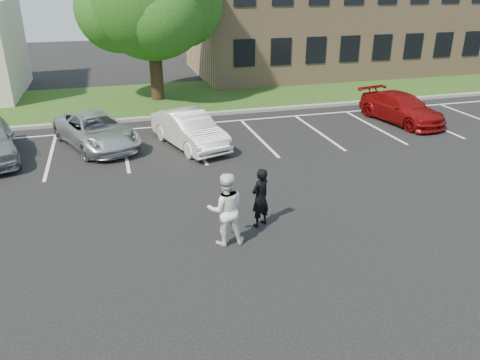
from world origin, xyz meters
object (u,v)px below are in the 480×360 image
car_red_compact (401,108)px  man_black_suit (260,198)px  man_white_shirt (226,209)px  car_silver_minivan (96,131)px  car_white_sedan (189,130)px  office_building (348,10)px

car_red_compact → man_black_suit: bearing=-151.3°
man_white_shirt → car_silver_minivan: (-3.15, 8.74, -0.31)m
car_white_sedan → car_red_compact: 10.25m
man_white_shirt → car_red_compact: 13.62m
car_silver_minivan → man_black_suit: bearing=-83.9°
car_silver_minivan → car_red_compact: size_ratio=1.04×
man_white_shirt → man_black_suit: bearing=-144.8°
car_silver_minivan → car_red_compact: 13.83m
car_silver_minivan → car_white_sedan: bearing=-37.9°
car_silver_minivan → car_white_sedan: size_ratio=1.11×
car_silver_minivan → car_red_compact: (13.83, -0.28, 0.00)m
man_black_suit → car_white_sedan: man_black_suit is taller
car_white_sedan → car_red_compact: bearing=-13.2°
office_building → car_silver_minivan: size_ratio=4.69×
man_black_suit → car_red_compact: bearing=-169.2°
office_building → man_white_shirt: (-14.67, -22.05, -3.19)m
office_building → car_white_sedan: bearing=-134.8°
man_black_suit → man_white_shirt: (-1.13, -0.65, 0.13)m
office_building → car_red_compact: (-4.00, -13.59, -3.49)m
man_black_suit → man_white_shirt: 1.31m
man_white_shirt → car_white_sedan: size_ratio=0.45×
man_black_suit → office_building: bearing=-150.8°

